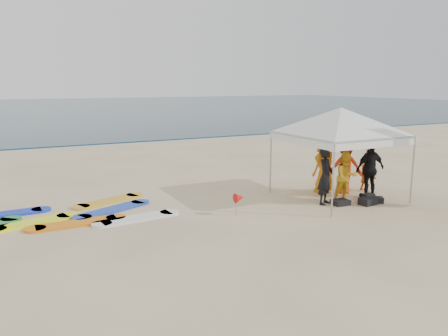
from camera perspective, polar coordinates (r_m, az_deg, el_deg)
The scene contains 13 objects.
ground at distance 11.20m, azimuth 8.19°, elevation -8.12°, with size 120.00×120.00×0.00m, color beige.
ocean at distance 68.99m, azimuth -21.95°, elevation 7.22°, with size 160.00×84.00×0.08m, color #0C2633.
shoreline_foam at distance 27.75m, azimuth -13.91°, elevation 3.14°, with size 160.00×1.20×0.01m, color silver.
person_black_a at distance 13.60m, azimuth 13.12°, elevation -1.06°, with size 0.64×0.42×1.74m, color black.
person_yellow at distance 13.99m, azimuth 15.68°, elevation -1.17°, with size 0.77×0.60×1.59m, color yellow.
person_orange_a at distance 15.13m, azimuth 15.52°, elevation 0.17°, with size 1.17×0.67×1.81m, color red.
person_black_b at distance 14.78m, azimuth 18.52°, elevation -0.13°, with size 1.10×0.46×1.87m, color black.
person_orange_b at distance 15.08m, azimuth 12.98°, elevation 0.42°, with size 0.93×0.60×1.90m, color #C46F11.
person_seated at distance 15.76m, azimuth 17.95°, elevation -1.14°, with size 0.89×0.28×0.96m, color orange.
canopy_tent at distance 14.20m, azimuth 15.06°, elevation 7.60°, with size 4.40×4.40×3.32m.
marker_pennant at distance 12.25m, azimuth 2.05°, elevation -3.92°, with size 0.28×0.28×0.64m.
gear_pile at distance 14.15m, azimuth 17.62°, elevation -4.06°, with size 1.67×0.79×0.22m.
surfboard_spread at distance 12.88m, azimuth -19.92°, elevation -5.96°, with size 5.55×3.09×0.07m.
Camera 1 is at (-6.15, -8.62, 3.65)m, focal length 35.00 mm.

